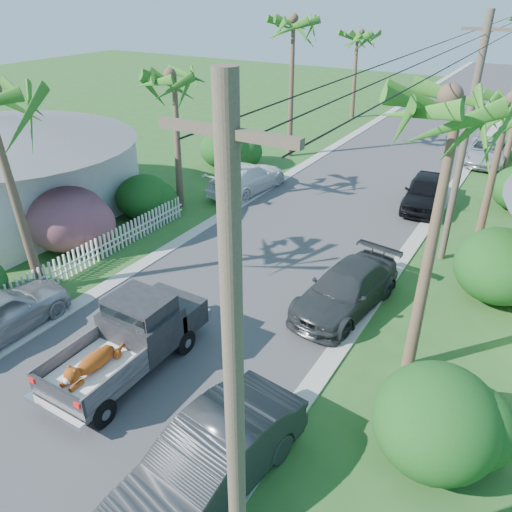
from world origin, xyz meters
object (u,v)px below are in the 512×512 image
Objects in this scene: parked_car_lf at (247,178)px; palm_r_b at (511,100)px; pickup_truck at (135,334)px; utility_pole_b at (464,145)px; palm_r_a at (459,100)px; parked_car_rm at (346,290)px; palm_l_d at (359,33)px; utility_pole_a at (235,421)px; parked_car_rd at (487,151)px; parked_car_rf at (425,192)px; palm_l_c at (294,20)px; house_left at (4,171)px; parked_car_rn at (209,462)px; palm_l_b at (172,75)px.

palm_r_b reaches higher than parked_car_lf.
pickup_truck is 0.57× the size of utility_pole_b.
palm_r_a is at bearing 145.29° from parked_car_lf.
parked_car_lf is at bearing 146.39° from parked_car_rm.
utility_pole_b is at bearing -60.05° from palm_l_d.
pickup_truck is 0.57× the size of utility_pole_a.
utility_pole_b reaches higher than palm_r_a.
parked_car_rf is at bearing -99.91° from parked_car_rd.
parked_car_rm is at bearing -56.13° from palm_l_c.
palm_r_b is 0.80× the size of house_left.
parked_car_rn is 0.56× the size of utility_pole_a.
parked_car_rn is 1.09× the size of parked_car_rf.
parked_car_rf is (0.00, 10.21, 0.07)m from parked_car_rm.
parked_car_lf is 0.56× the size of palm_l_c.
parked_car_rd is at bearing 93.54° from palm_r_a.
parked_car_rm is 9.47m from palm_r_b.
palm_r_a is at bearing -65.43° from palm_l_d.
house_left is (-7.00, -15.00, -5.79)m from palm_l_c.
parked_car_lf is at bearing -85.42° from palm_l_d.
parked_car_lf is 0.57× the size of utility_pole_a.
palm_l_b is at bearing 137.56° from parked_car_rn.
parked_car_rm is 0.55× the size of utility_pole_a.
parked_car_lf is at bearing -81.56° from palm_l_c.
pickup_truck is 0.71× the size of palm_r_b.
palm_r_b reaches higher than house_left.
house_left is at bearing -157.80° from palm_r_b.
palm_l_b is (-11.80, -14.99, 5.44)m from parked_car_rd.
parked_car_rd is 0.55× the size of palm_l_c.
palm_r_a is (13.10, -6.00, 1.28)m from palm_l_b.
palm_r_b reaches higher than parked_car_rf.
parked_car_rm is 0.68× the size of palm_r_b.
pickup_truck reaches higher than parked_car_rn.
parked_car_rn reaches higher than parked_car_rd.
house_left is (-12.55, 4.99, 1.11)m from pickup_truck.
palm_l_c is at bearing -87.61° from palm_l_d.
pickup_truck is at bearing -79.28° from palm_l_d.
palm_r_b is (2.85, 15.31, 5.12)m from parked_car_rn.
parked_car_rn is (4.20, -2.32, -0.18)m from pickup_truck.
parked_car_rn is 18.32m from house_left.
parked_car_rm is 0.67× the size of palm_l_b.
palm_r_b is 2.61m from utility_pole_b.
utility_pole_a is (12.40, -14.00, -1.55)m from palm_l_b.
utility_pole_b is (12.40, 1.00, -1.55)m from palm_l_b.
parked_car_rd is (5.45, 24.98, -0.30)m from pickup_truck.
parked_car_rf is 19.91m from house_left.
pickup_truck is 21.86m from palm_l_c.
palm_l_d reaches higher than house_left.
parked_car_rn is 0.65× the size of palm_l_d.
pickup_truck is 12.90m from palm_l_b.
utility_pole_a is (2.00, -19.91, 3.82)m from parked_car_rf.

